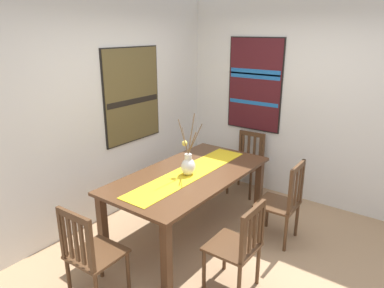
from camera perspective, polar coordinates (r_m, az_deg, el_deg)
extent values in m
cube|color=#A37F5B|center=(3.87, 7.14, -18.48)|extent=(6.40, 6.40, 0.03)
cube|color=silver|center=(4.42, -13.63, 5.37)|extent=(6.40, 0.12, 2.70)
cube|color=silver|center=(4.93, 18.64, 6.21)|extent=(0.12, 6.40, 2.70)
cube|color=#51331E|center=(3.97, -0.44, -4.96)|extent=(1.99, 1.02, 0.03)
cube|color=#51331E|center=(3.30, -4.18, -17.73)|extent=(0.08, 0.08, 0.71)
cube|color=#51331E|center=(4.64, 10.74, -6.81)|extent=(0.08, 0.08, 0.71)
cube|color=#51331E|center=(3.83, -14.24, -12.75)|extent=(0.08, 0.08, 0.71)
cube|color=#51331E|center=(5.03, 1.92, -4.46)|extent=(0.08, 0.08, 0.71)
cube|color=gold|center=(3.97, -0.44, -4.68)|extent=(1.83, 0.36, 0.01)
ellipsoid|color=silver|center=(3.88, -0.63, -3.69)|extent=(0.18, 0.15, 0.19)
cylinder|color=silver|center=(3.84, -0.63, -2.07)|extent=(0.08, 0.08, 0.06)
cylinder|color=brown|center=(3.82, -0.12, 1.65)|extent=(0.14, 0.02, 0.43)
cylinder|color=brown|center=(3.75, 0.00, 0.09)|extent=(0.03, 0.13, 0.28)
cylinder|color=brown|center=(3.72, -1.41, 1.10)|extent=(0.15, 0.02, 0.42)
cylinder|color=brown|center=(3.73, 0.48, 0.75)|extent=(0.03, 0.18, 0.37)
cylinder|color=brown|center=(3.84, -1.12, 0.53)|extent=(0.06, 0.13, 0.27)
sphere|color=#E5CC4C|center=(3.83, -1.19, 0.13)|extent=(0.06, 0.06, 0.06)
cube|color=#4C301C|center=(3.30, -15.14, -16.77)|extent=(0.44, 0.44, 0.03)
cylinder|color=#4C301C|center=(3.64, -14.56, -17.38)|extent=(0.04, 0.04, 0.42)
cylinder|color=#4C301C|center=(3.42, -10.30, -19.66)|extent=(0.04, 0.04, 0.42)
cylinder|color=#4C301C|center=(3.46, -19.28, -19.87)|extent=(0.04, 0.04, 0.42)
cube|color=#4C301C|center=(3.20, -20.31, -13.23)|extent=(0.04, 0.04, 0.47)
cube|color=#4C301C|center=(2.95, -16.04, -15.66)|extent=(0.04, 0.04, 0.47)
cube|color=#4C301C|center=(2.97, -18.67, -11.03)|extent=(0.05, 0.38, 0.06)
cube|color=#4C301C|center=(3.19, -19.98, -13.64)|extent=(0.02, 0.04, 0.38)
cube|color=#4C301C|center=(3.13, -19.13, -14.14)|extent=(0.02, 0.04, 0.38)
cube|color=#4C301C|center=(3.08, -18.25, -14.64)|extent=(0.02, 0.04, 0.38)
cube|color=#4C301C|center=(3.03, -17.33, -15.17)|extent=(0.02, 0.04, 0.38)
cube|color=#4C301C|center=(2.98, -16.38, -15.70)|extent=(0.02, 0.04, 0.38)
cube|color=#4C301C|center=(4.09, 13.63, -9.41)|extent=(0.43, 0.43, 0.03)
cylinder|color=#4C301C|center=(4.11, 10.06, -12.57)|extent=(0.04, 0.04, 0.42)
cylinder|color=#4C301C|center=(4.40, 12.07, -10.50)|extent=(0.04, 0.04, 0.42)
cylinder|color=#4C301C|center=(4.00, 14.88, -13.85)|extent=(0.04, 0.04, 0.42)
cylinder|color=#4C301C|center=(4.30, 16.58, -11.61)|extent=(0.04, 0.04, 0.42)
cube|color=#4C301C|center=(3.77, 15.61, -7.60)|extent=(0.04, 0.04, 0.50)
cube|color=#4C301C|center=(4.08, 17.32, -5.71)|extent=(0.04, 0.04, 0.50)
cube|color=#4C301C|center=(3.84, 16.79, -3.62)|extent=(0.38, 0.05, 0.06)
cube|color=#4C301C|center=(3.83, 15.93, -7.43)|extent=(0.04, 0.02, 0.41)
cube|color=#4C301C|center=(3.93, 16.48, -6.82)|extent=(0.04, 0.02, 0.41)
cube|color=#4C301C|center=(4.03, 17.00, -6.23)|extent=(0.04, 0.02, 0.41)
cube|color=#4C301C|center=(3.31, 6.51, -16.11)|extent=(0.42, 0.42, 0.03)
cylinder|color=#4C301C|center=(3.39, 1.95, -19.67)|extent=(0.04, 0.04, 0.42)
cylinder|color=#4C301C|center=(3.64, 5.29, -16.80)|extent=(0.04, 0.04, 0.42)
cylinder|color=#4C301C|center=(3.25, 7.61, -21.82)|extent=(0.04, 0.04, 0.42)
cylinder|color=#4C301C|center=(3.50, 10.62, -18.59)|extent=(0.04, 0.04, 0.42)
cube|color=#4C301C|center=(2.97, 8.15, -15.20)|extent=(0.04, 0.04, 0.43)
cube|color=#4C301C|center=(3.25, 11.24, -12.24)|extent=(0.04, 0.04, 0.43)
cube|color=#4C301C|center=(3.02, 9.97, -10.63)|extent=(0.38, 0.03, 0.06)
cube|color=#4C301C|center=(3.02, 8.55, -15.05)|extent=(0.04, 0.02, 0.34)
cube|color=#4C301C|center=(3.08, 9.37, -14.27)|extent=(0.04, 0.02, 0.34)
cube|color=#4C301C|center=(3.16, 10.15, -13.52)|extent=(0.04, 0.02, 0.34)
cube|color=#4C301C|center=(3.23, 10.89, -12.80)|extent=(0.04, 0.02, 0.34)
cube|color=#4C301C|center=(5.13, 8.58, -3.32)|extent=(0.44, 0.44, 0.03)
cylinder|color=#4C301C|center=(4.99, 9.41, -6.73)|extent=(0.04, 0.04, 0.42)
cylinder|color=#4C301C|center=(5.14, 5.76, -5.83)|extent=(0.04, 0.04, 0.42)
cylinder|color=#4C301C|center=(5.30, 11.08, -5.34)|extent=(0.04, 0.04, 0.42)
cylinder|color=#4C301C|center=(5.43, 7.60, -4.54)|extent=(0.04, 0.04, 0.42)
cube|color=#4C301C|center=(5.15, 11.42, -0.71)|extent=(0.04, 0.04, 0.43)
cube|color=#4C301C|center=(5.29, 7.85, -0.01)|extent=(0.04, 0.04, 0.43)
cube|color=#4C301C|center=(5.16, 9.72, 1.60)|extent=(0.05, 0.38, 0.06)
cube|color=#4C301C|center=(5.17, 10.98, -0.78)|extent=(0.02, 0.04, 0.34)
cube|color=#4C301C|center=(5.20, 10.06, -0.60)|extent=(0.02, 0.04, 0.34)
cube|color=#4C301C|center=(5.24, 9.15, -0.42)|extent=(0.02, 0.04, 0.34)
cube|color=#4C301C|center=(5.27, 8.26, -0.24)|extent=(0.02, 0.04, 0.34)
cube|color=black|center=(4.59, -9.70, 7.76)|extent=(0.93, 0.04, 1.20)
cube|color=brown|center=(4.57, -9.50, 7.74)|extent=(0.90, 0.01, 1.17)
cube|color=black|center=(4.58, -9.41, 6.81)|extent=(0.87, 0.00, 0.07)
cube|color=black|center=(5.13, 10.14, 9.40)|extent=(0.04, 0.82, 1.30)
cube|color=#471419|center=(5.12, 10.03, 9.38)|extent=(0.01, 0.79, 1.27)
cube|color=#1E60A8|center=(5.09, 10.08, 10.78)|extent=(0.00, 0.76, 0.07)
cube|color=#1E60A8|center=(5.15, 9.85, 6.57)|extent=(0.00, 0.76, 0.05)
cube|color=#1E60A8|center=(5.09, 10.12, 11.38)|extent=(0.00, 0.76, 0.08)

